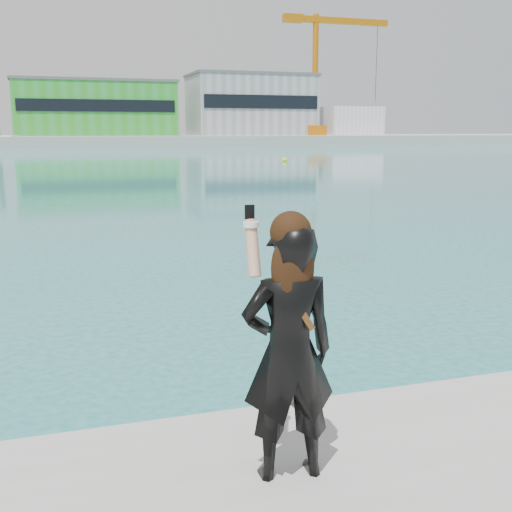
{
  "coord_description": "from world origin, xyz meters",
  "views": [
    {
      "loc": [
        -1.63,
        -3.9,
        3.13
      ],
      "look_at": [
        -0.18,
        0.58,
        2.2
      ],
      "focal_mm": 45.0,
      "sensor_mm": 36.0,
      "label": 1
    }
  ],
  "objects": [
    {
      "name": "woman",
      "position": [
        -0.18,
        -0.12,
        1.74
      ],
      "size": [
        0.66,
        0.46,
        1.85
      ],
      "rotation": [
        0.0,
        0.0,
        3.08
      ],
      "color": "black",
      "rests_on": "near_quay"
    },
    {
      "name": "warehouse_green",
      "position": [
        8.0,
        127.98,
        7.26
      ],
      "size": [
        30.6,
        16.36,
        10.5
      ],
      "color": "green",
      "rests_on": "far_quay"
    },
    {
      "name": "flagpole_right",
      "position": [
        22.09,
        121.0,
        6.54
      ],
      "size": [
        1.28,
        0.16,
        8.0
      ],
      "color": "silver",
      "rests_on": "far_quay"
    },
    {
      "name": "ancillary_shed",
      "position": [
        62.0,
        126.0,
        5.0
      ],
      "size": [
        12.0,
        10.0,
        6.0
      ],
      "primitive_type": "cube",
      "color": "silver",
      "rests_on": "far_quay"
    },
    {
      "name": "far_quay",
      "position": [
        0.0,
        130.0,
        1.0
      ],
      "size": [
        320.0,
        40.0,
        2.0
      ],
      "primitive_type": "cube",
      "color": "#9E9E99",
      "rests_on": "ground"
    },
    {
      "name": "buoy_near",
      "position": [
        21.1,
        56.84,
        0.0
      ],
      "size": [
        0.5,
        0.5,
        0.5
      ],
      "primitive_type": "sphere",
      "color": "#FFFB0D",
      "rests_on": "ground"
    },
    {
      "name": "dock_crane",
      "position": [
        53.2,
        122.0,
        15.07
      ],
      "size": [
        23.0,
        4.0,
        24.0
      ],
      "color": "orange",
      "rests_on": "far_quay"
    },
    {
      "name": "warehouse_grey_right",
      "position": [
        40.0,
        127.98,
        8.26
      ],
      "size": [
        25.5,
        15.35,
        12.5
      ],
      "color": "gray",
      "rests_on": "far_quay"
    }
  ]
}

